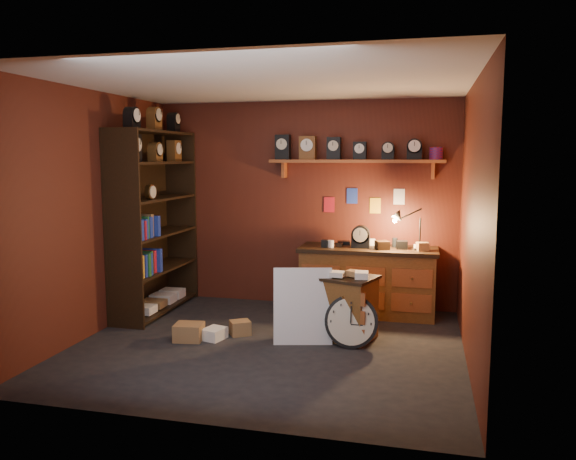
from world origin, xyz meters
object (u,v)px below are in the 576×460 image
at_px(low_cabinet, 346,305).
at_px(shelving_unit, 152,214).
at_px(workbench, 368,277).
at_px(big_round_clock, 351,321).

bearing_deg(low_cabinet, shelving_unit, -173.11).
distance_m(shelving_unit, workbench, 2.84).
bearing_deg(low_cabinet, big_round_clock, -51.47).
relative_size(workbench, big_round_clock, 3.07).
distance_m(low_cabinet, big_round_clock, 0.30).
relative_size(low_cabinet, big_round_clock, 1.41).
xyz_separation_m(workbench, low_cabinet, (-0.13, -1.03, -0.09)).
height_order(shelving_unit, low_cabinet, shelving_unit).
bearing_deg(workbench, big_round_clock, -91.72).
xyz_separation_m(shelving_unit, low_cabinet, (2.55, -0.54, -0.87)).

